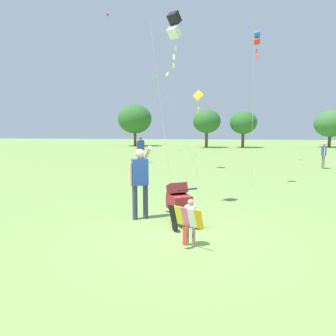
% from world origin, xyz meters
% --- Properties ---
extents(ground_plane, '(120.00, 120.00, 0.00)m').
position_xyz_m(ground_plane, '(0.00, 0.00, 0.00)').
color(ground_plane, '#75994C').
extents(treeline_distant, '(34.17, 6.11, 6.26)m').
position_xyz_m(treeline_distant, '(7.78, 31.55, 3.59)').
color(treeline_distant, brown).
rests_on(treeline_distant, ground).
extents(child_with_butterfly_kite, '(0.71, 0.50, 0.94)m').
position_xyz_m(child_with_butterfly_kite, '(0.22, -0.58, 0.57)').
color(child_with_butterfly_kite, '#7F705B').
rests_on(child_with_butterfly_kite, ground).
extents(person_adult_flyer, '(0.58, 0.69, 1.88)m').
position_xyz_m(person_adult_flyer, '(-1.13, 1.04, 1.08)').
color(person_adult_flyer, '#33384C').
rests_on(person_adult_flyer, ground).
extents(stroller, '(0.83, 1.09, 1.03)m').
position_xyz_m(stroller, '(-0.11, 0.72, 0.61)').
color(stroller, black).
rests_on(stroller, ground).
extents(kite_adult_black, '(0.68, 1.28, 5.43)m').
position_xyz_m(kite_adult_black, '(-0.41, 2.24, 5.04)').
color(kite_adult_black, black).
rests_on(kite_adult_black, ground).
extents(kite_orange_delta, '(0.63, 2.79, 5.97)m').
position_xyz_m(kite_orange_delta, '(2.33, 5.86, 5.61)').
color(kite_orange_delta, blue).
rests_on(kite_orange_delta, ground).
extents(kite_green_novelty, '(1.64, 4.03, 4.48)m').
position_xyz_m(kite_green_novelty, '(-0.08, 10.42, 3.89)').
color(kite_green_novelty, '#F4A319').
rests_on(kite_green_novelty, ground).
extents(distant_kites_cluster, '(24.61, 15.98, 9.86)m').
position_xyz_m(distant_kites_cluster, '(-1.71, 22.18, 9.73)').
color(distant_kites_cluster, pink).
extents(person_red_shirt, '(0.47, 0.43, 1.81)m').
position_xyz_m(person_red_shirt, '(-3.92, 13.19, 1.06)').
color(person_red_shirt, '#33384C').
rests_on(person_red_shirt, ground).
extents(person_sitting_far, '(0.25, 0.48, 1.52)m').
position_xyz_m(person_sitting_far, '(7.22, 11.81, 0.90)').
color(person_sitting_far, '#7F705B').
rests_on(person_sitting_far, ground).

